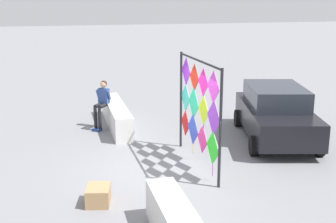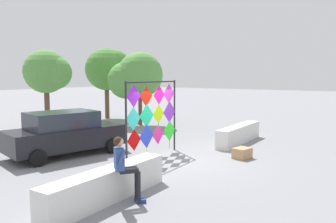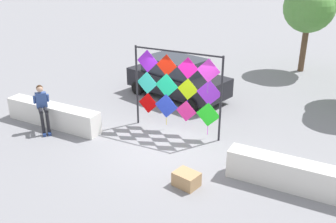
{
  "view_description": "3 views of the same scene",
  "coord_description": "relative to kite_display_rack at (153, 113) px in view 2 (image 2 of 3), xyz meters",
  "views": [
    {
      "loc": [
        10.61,
        -2.35,
        4.42
      ],
      "look_at": [
        -0.19,
        0.37,
        1.52
      ],
      "focal_mm": 47.66,
      "sensor_mm": 36.0,
      "label": 1
    },
    {
      "loc": [
        -10.08,
        -6.07,
        3.06
      ],
      "look_at": [
        0.06,
        0.65,
        1.74
      ],
      "focal_mm": 35.93,
      "sensor_mm": 36.0,
      "label": 2
    },
    {
      "loc": [
        5.07,
        -9.3,
        5.72
      ],
      "look_at": [
        0.03,
        0.21,
        1.14
      ],
      "focal_mm": 40.03,
      "sensor_mm": 36.0,
      "label": 3
    }
  ],
  "objects": [
    {
      "name": "tree_far_right",
      "position": [
        7.62,
        9.35,
        1.85
      ],
      "size": [
        2.96,
        3.01,
        4.95
      ],
      "color": "brown",
      "rests_on": "ground"
    },
    {
      "name": "seated_vendor",
      "position": [
        -4.04,
        -2.12,
        -0.68
      ],
      "size": [
        0.78,
        0.74,
        1.64
      ],
      "color": "black",
      "rests_on": "ground"
    },
    {
      "name": "cardboard_box_large",
      "position": [
        1.7,
        -2.82,
        -1.47
      ],
      "size": [
        0.73,
        0.63,
        0.39
      ],
      "primitive_type": "cube",
      "rotation": [
        0.0,
        0.0,
        -0.21
      ],
      "color": "tan",
      "rests_on": "ground"
    },
    {
      "name": "tree_palm_like",
      "position": [
        2.57,
        9.35,
        1.57
      ],
      "size": [
        2.53,
        2.72,
        4.53
      ],
      "color": "brown",
      "rests_on": "ground"
    },
    {
      "name": "tree_broadleaf",
      "position": [
        6.01,
        5.59,
        1.39
      ],
      "size": [
        2.99,
        3.19,
        4.45
      ],
      "color": "brown",
      "rests_on": "ground"
    },
    {
      "name": "kite_display_rack",
      "position": [
        0.0,
        0.0,
        0.0
      ],
      "size": [
        3.16,
        0.14,
        2.86
      ],
      "color": "#232328",
      "rests_on": "ground"
    },
    {
      "name": "ground",
      "position": [
        0.14,
        -1.18,
        -1.66
      ],
      "size": [
        120.0,
        120.0,
        0.0
      ],
      "primitive_type": "plane",
      "color": "gray"
    },
    {
      "name": "parked_car",
      "position": [
        -1.53,
        3.05,
        -0.8
      ],
      "size": [
        4.67,
        2.89,
        1.69
      ],
      "color": "black",
      "rests_on": "ground"
    },
    {
      "name": "plaza_ledge_right",
      "position": [
        4.4,
        -1.63,
        -1.27
      ],
      "size": [
        3.86,
        0.58,
        0.79
      ],
      "primitive_type": "cube",
      "color": "silver",
      "rests_on": "ground"
    },
    {
      "name": "plaza_ledge_left",
      "position": [
        -4.12,
        -1.63,
        -1.27
      ],
      "size": [
        3.86,
        0.58,
        0.79
      ],
      "primitive_type": "cube",
      "color": "silver",
      "rests_on": "ground"
    }
  ]
}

